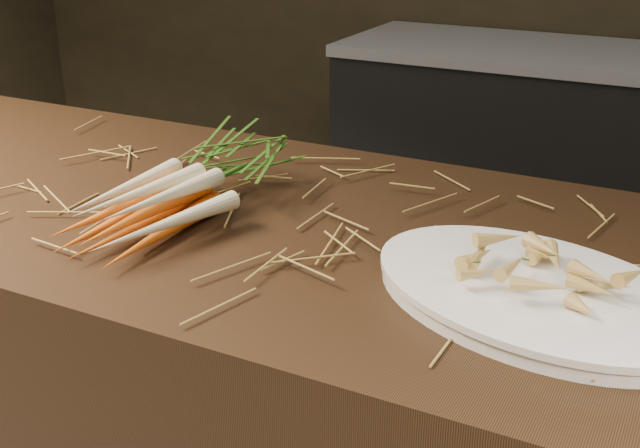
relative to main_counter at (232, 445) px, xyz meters
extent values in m
cube|color=black|center=(0.00, 0.00, 0.00)|extent=(2.40, 0.70, 0.90)
cube|color=black|center=(0.30, 1.88, -0.05)|extent=(1.80, 0.60, 0.80)
cube|color=#99999E|center=(0.30, 1.88, 0.37)|extent=(1.82, 0.62, 0.04)
cone|color=#CE5220|center=(-0.07, -0.14, 0.47)|extent=(0.04, 0.26, 0.03)
cone|color=#CE5220|center=(-0.03, -0.15, 0.47)|extent=(0.06, 0.26, 0.03)
cone|color=#CE5220|center=(0.01, -0.15, 0.47)|extent=(0.04, 0.26, 0.03)
cone|color=#CE5220|center=(-0.05, -0.15, 0.49)|extent=(0.07, 0.26, 0.03)
cone|color=#CE5220|center=(-0.01, -0.16, 0.49)|extent=(0.04, 0.26, 0.03)
cone|color=beige|center=(-0.06, -0.14, 0.51)|extent=(0.04, 0.24, 0.04)
cone|color=beige|center=(-0.02, -0.15, 0.52)|extent=(0.05, 0.24, 0.04)
cone|color=beige|center=(0.01, -0.14, 0.51)|extent=(0.04, 0.24, 0.04)
cone|color=beige|center=(0.03, -0.17, 0.49)|extent=(0.09, 0.24, 0.03)
ellipsoid|color=#386B19|center=(-0.01, 0.07, 0.50)|extent=(0.17, 0.23, 0.08)
camera|label=1|loc=(0.66, -0.94, 0.90)|focal=45.00mm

